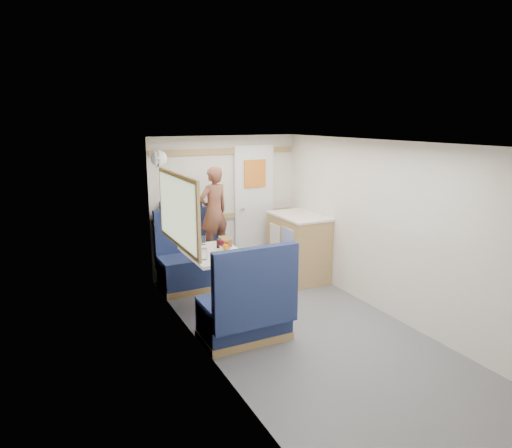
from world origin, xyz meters
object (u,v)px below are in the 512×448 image
bench_near (247,313)px  tumbler_left (204,254)px  wine_glass (221,243)px  person (214,211)px  cheese_block (216,252)px  beer_glass (227,245)px  bench_far (192,266)px  galley_counter (298,246)px  pepper_grinder (218,244)px  tray (229,254)px  dinette_table (215,265)px  bread_loaf (225,241)px  duffel_bag (181,210)px  orange_fruit (226,247)px  dome_light (159,158)px  tumbler_mid (203,240)px

bench_near → tumbler_left: bearing=107.8°
tumbler_left → wine_glass: bearing=26.3°
person → cheese_block: person is taller
bench_near → beer_glass: 1.03m
bench_far → galley_counter: 1.51m
cheese_block → pepper_grinder: 0.28m
tray → cheese_block: (-0.13, 0.07, 0.03)m
galley_counter → beer_glass: bearing=-158.4°
bench_near → dinette_table: bearing=90.0°
person → bread_loaf: size_ratio=5.43×
galley_counter → cheese_block: size_ratio=9.76×
beer_glass → dinette_table: bearing=-168.5°
tray → wine_glass: size_ratio=1.85×
pepper_grinder → duffel_bag: bearing=98.7°
galley_counter → tray: size_ratio=2.96×
bench_far → orange_fruit: bench_far is taller
tumbler_left → beer_glass: 0.45m
dinette_table → tumbler_left: size_ratio=7.50×
bench_far → dome_light: 1.50m
tumbler_left → pepper_grinder: bearing=49.6°
bench_near → tumbler_mid: 1.33m
duffel_bag → tumbler_mid: bearing=-97.4°
galley_counter → tray: 1.57m
cheese_block → bread_loaf: 0.42m
beer_glass → orange_fruit: bearing=-125.0°
duffel_bag → wine_glass: duffel_bag is taller
person → tray: bearing=63.8°
tumbler_left → cheese_block: bearing=31.1°
person → wine_glass: 0.92m
duffel_bag → tumbler_mid: duffel_bag is taller
galley_counter → orange_fruit: 1.50m
dinette_table → tumbler_mid: 0.43m
bench_far → cheese_block: size_ratio=11.14×
dome_light → galley_counter: size_ratio=0.22×
bench_far → pepper_grinder: bench_far is taller
orange_fruit → beer_glass: 0.08m
bench_far → galley_counter: (1.47, -0.31, 0.17)m
tray → orange_fruit: (0.02, 0.14, 0.04)m
bench_near → duffel_bag: bearing=91.4°
orange_fruit → beer_glass: beer_glass is taller
dinette_table → tumbler_left: 0.37m
bench_near → duffel_bag: duffel_bag is taller
wine_glass → bench_far: bearing=92.3°
galley_counter → bread_loaf: galley_counter is taller
tray → person: bearing=78.9°
bench_near → pepper_grinder: (0.10, 1.01, 0.47)m
tumbler_mid → bench_near: bearing=-89.5°
bench_far → duffel_bag: bearing=101.1°
duffel_bag → tray: duffel_bag is taller
cheese_block → bread_loaf: bread_loaf is taller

